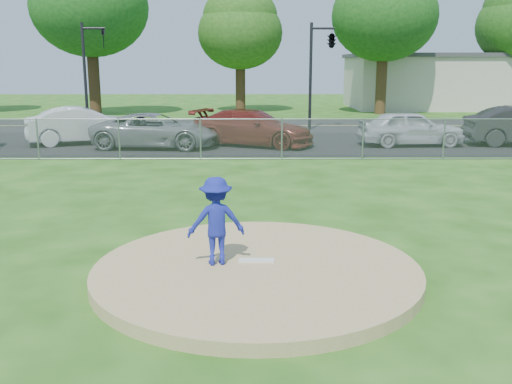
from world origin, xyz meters
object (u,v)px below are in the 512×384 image
Objects in this scene: parked_car_white at (83,125)px; traffic_signal_center at (330,42)px; commercial_building at (451,81)px; traffic_cone at (141,136)px; traffic_signal_left at (89,66)px; tree_center at (240,22)px; pitcher at (216,221)px; parked_car_pearl at (411,128)px; parked_car_darkred at (253,128)px; tree_right at (385,2)px; parked_car_gray at (155,131)px.

traffic_signal_center is at bearing -86.48° from parked_car_white.
traffic_cone is at bearing -133.10° from commercial_building.
traffic_signal_left is 1.14× the size of parked_car_white.
traffic_signal_left is at bearing -147.13° from commercial_building.
pitcher is at bearing -89.44° from tree_center.
tree_center reaches higher than parked_car_pearl.
parked_car_darkred is (7.51, -0.69, -0.04)m from parked_car_white.
pitcher is at bearing -179.32° from parked_car_white.
pitcher is (-9.67, -31.88, -6.72)m from tree_right.
traffic_signal_center reaches higher than parked_car_darkred.
tree_right is at bearing -7.01° from parked_car_darkred.
parked_car_white is 1.10× the size of parked_car_pearl.
tree_center reaches higher than traffic_cone.
traffic_signal_center is (4.97, -12.00, -1.86)m from tree_center.
commercial_building is 3.14× the size of parked_car_gray.
parked_car_darkred is at bearing -122.73° from traffic_signal_center.
tree_right reaches higher than pitcher.
parked_car_white is at bearing 164.33° from traffic_cone.
tree_right is 2.18× the size of parked_car_darkred.
parked_car_white is (-16.59, -15.61, -6.83)m from tree_right.
tree_right reaches higher than parked_car_pearl.
traffic_signal_center is (12.73, -0.00, 1.25)m from traffic_signal_left.
commercial_building is 3.34× the size of parked_car_white.
traffic_signal_center is 1.05× the size of parked_car_darkred.
parked_car_darkred is (0.59, 15.59, -0.15)m from pitcher.
parked_car_gray is (3.40, -1.35, -0.08)m from parked_car_white.
parked_car_darkred reaches higher than parked_car_gray.
tree_center is 1.85× the size of parked_car_darkred.
parked_car_gray is at bearing -139.56° from traffic_signal_center.
parked_car_darkred is at bearing -35.90° from traffic_signal_left.
traffic_signal_left is (-17.76, -10.00, -4.29)m from tree_right.
parked_car_gray reaches higher than traffic_cone.
parked_car_pearl is (7.42, 15.55, -0.16)m from pitcher.
traffic_signal_left is at bearing -10.51° from parked_car_white.
commercial_building is 2.93× the size of traffic_signal_center.
parked_car_darkred reaches higher than parked_car_pearl.
traffic_signal_center is at bearing -0.00° from traffic_signal_left.
traffic_signal_center is at bearing -67.51° from tree_center.
traffic_signal_left reaches higher than commercial_building.
commercial_building is 30.60m from parked_car_gray.
tree_center is 20.06m from parked_car_gray.
traffic_cone is (-20.92, -22.35, -1.75)m from commercial_building.
tree_center is 12.23× the size of traffic_cone.
traffic_cone is (-8.89, -6.35, -4.20)m from traffic_signal_center.
tree_right reaches higher than traffic_signal_left.
pitcher is at bearing -101.96° from traffic_signal_center.
parked_car_darkred is (0.93, -18.29, -5.69)m from tree_center.
traffic_signal_center reaches higher than parked_car_gray.
parked_car_white is at bearing -154.13° from traffic_signal_center.
parked_car_white is (-6.92, 16.28, -0.12)m from pitcher.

